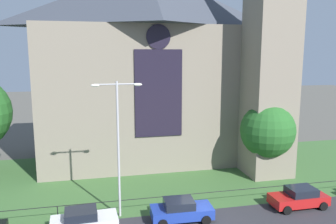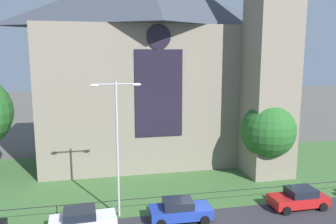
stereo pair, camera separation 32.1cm
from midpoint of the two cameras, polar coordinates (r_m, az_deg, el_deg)
ground at (r=32.86m, az=-0.59°, el=-10.37°), size 160.00×160.00×0.00m
grass_verge at (r=31.03m, az=0.18°, el=-11.60°), size 120.00×20.00×0.01m
church_building at (r=36.45m, az=-2.29°, el=8.11°), size 23.20×16.20×26.00m
iron_railing at (r=25.56m, az=1.48°, el=-14.03°), size 34.08×0.07×1.13m
tree_right_near at (r=32.04m, az=16.10°, el=-3.05°), size 4.95×4.95×6.91m
streetlamp_near at (r=23.27m, az=-8.78°, el=-3.68°), size 3.37×0.26×9.51m
parked_car_white at (r=23.45m, az=-14.38°, el=-17.29°), size 4.28×2.19×1.51m
parked_car_blue at (r=24.16m, az=1.81°, el=-16.13°), size 4.26×2.14×1.51m
parked_car_red at (r=27.74m, az=20.81°, el=-13.26°), size 4.21×2.04×1.51m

